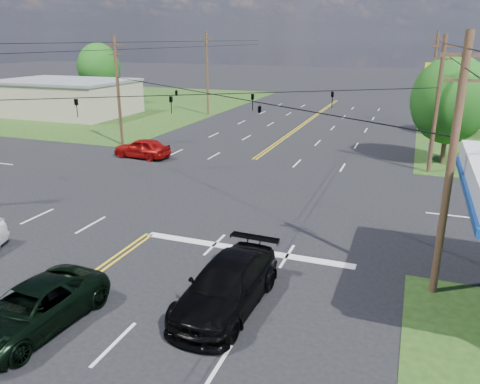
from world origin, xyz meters
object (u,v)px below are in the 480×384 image
at_px(pole_se, 450,168).
at_px(tree_right_a, 450,100).
at_px(suv_black, 227,285).
at_px(pole_left_far, 207,73).
at_px(pole_right_far, 433,79).
at_px(tree_right_b, 471,93).
at_px(retail_nw, 66,98).
at_px(pickup_dkgreen, 32,309).
at_px(pole_nw, 118,90).
at_px(tree_far_l, 99,68).
at_px(pole_ne, 437,104).

distance_m(pole_se, tree_right_a, 21.02).
xyz_separation_m(pole_se, suv_black, (-6.98, -3.70, -4.06)).
bearing_deg(pole_left_far, pole_se, -54.90).
xyz_separation_m(pole_se, tree_right_a, (1.00, 21.00, -0.05)).
height_order(pole_right_far, tree_right_b, pole_right_far).
distance_m(retail_nw, pickup_dkgreen, 48.89).
bearing_deg(pole_right_far, tree_right_a, -86.42).
relative_size(pole_nw, pole_left_far, 0.95).
height_order(retail_nw, tree_far_l, tree_far_l).
distance_m(pole_nw, pole_ne, 26.00).
bearing_deg(pole_se, pole_left_far, 125.10).
relative_size(retail_nw, pickup_dkgreen, 2.97).
height_order(retail_nw, tree_right_a, tree_right_a).
bearing_deg(pickup_dkgreen, pole_nw, 122.46).
distance_m(retail_nw, pole_se, 53.09).
relative_size(pole_se, pickup_dkgreen, 1.76).
xyz_separation_m(pole_right_far, tree_right_a, (1.00, -16.00, -0.30)).
height_order(pole_ne, pole_right_far, pole_right_far).
bearing_deg(pole_ne, retail_nw, 163.18).
bearing_deg(retail_nw, pole_se, -35.79).
distance_m(pole_right_far, tree_far_l, 45.18).
bearing_deg(retail_nw, tree_right_b, 2.46).
xyz_separation_m(pole_nw, pole_left_far, (0.00, 19.00, 0.25)).
relative_size(retail_nw, pole_se, 1.68).
distance_m(pole_se, pickup_dkgreen, 15.01).
bearing_deg(tree_far_l, tree_right_b, -9.37).
bearing_deg(pole_ne, tree_right_a, 71.57).
height_order(pole_nw, pickup_dkgreen, pole_nw).
height_order(pole_right_far, suv_black, pole_right_far).
height_order(pole_ne, suv_black, pole_ne).
distance_m(tree_right_b, tree_far_l, 49.17).
bearing_deg(pole_right_far, pole_left_far, 180.00).
relative_size(retail_nw, tree_far_l, 1.83).
relative_size(tree_right_b, tree_far_l, 0.81).
height_order(retail_nw, pickup_dkgreen, retail_nw).
distance_m(retail_nw, tree_right_a, 45.21).
xyz_separation_m(retail_nw, pole_se, (43.00, -31.00, 2.92)).
bearing_deg(pole_nw, pole_right_far, 36.16).
distance_m(pole_se, tree_far_l, 60.88).
bearing_deg(tree_right_a, retail_nw, 167.20).
bearing_deg(tree_right_b, suv_black, -105.93).
relative_size(retail_nw, tree_right_a, 1.96).
relative_size(pole_right_far, pickup_dkgreen, 1.85).
height_order(pole_se, pole_ne, same).
xyz_separation_m(retail_nw, pickup_dkgreen, (30.50, -38.19, -1.25)).
distance_m(pole_left_far, pickup_dkgreen, 46.41).
height_order(retail_nw, pole_left_far, pole_left_far).
xyz_separation_m(pole_se, pole_ne, (0.00, 18.00, 0.00)).
bearing_deg(tree_far_l, tree_right_a, -23.50).
height_order(retail_nw, pole_ne, pole_ne).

